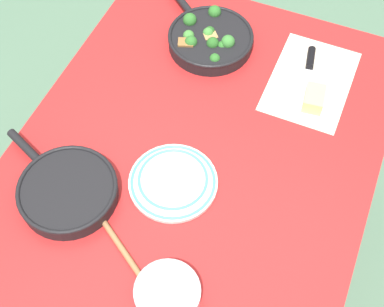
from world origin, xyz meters
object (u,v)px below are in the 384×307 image
object	(u,v)px
cheese_block	(314,99)
dinner_plate_stack	(173,181)
skillet_broccoli	(209,38)
grater_knife	(309,68)
skillet_eggs	(67,191)
prep_bowl_steel	(168,294)
wooden_spoon	(107,226)

from	to	relation	value
cheese_block	dinner_plate_stack	xyz separation A→B (m)	(-0.41, 0.27, -0.01)
skillet_broccoli	grater_knife	size ratio (longest dim) A/B	1.61
dinner_plate_stack	cheese_block	bearing A→B (deg)	-33.55
skillet_eggs	prep_bowl_steel	world-z (taller)	skillet_eggs
cheese_block	wooden_spoon	bearing A→B (deg)	147.72
skillet_broccoli	skillet_eggs	world-z (taller)	skillet_broccoli
wooden_spoon	prep_bowl_steel	xyz separation A→B (m)	(-0.11, -0.22, 0.02)
skillet_broccoli	dinner_plate_stack	size ratio (longest dim) A/B	1.54
skillet_broccoli	wooden_spoon	distance (m)	0.70
skillet_broccoli	dinner_plate_stack	distance (m)	0.53
skillet_eggs	wooden_spoon	bearing A→B (deg)	-175.30
cheese_block	skillet_broccoli	bearing A→B (deg)	74.29
dinner_plate_stack	prep_bowl_steel	distance (m)	0.31
skillet_broccoli	wooden_spoon	size ratio (longest dim) A/B	1.11
wooden_spoon	prep_bowl_steel	size ratio (longest dim) A/B	2.13
wooden_spoon	cheese_block	xyz separation A→B (m)	(0.59, -0.38, 0.01)
wooden_spoon	grater_knife	distance (m)	0.79
skillet_eggs	prep_bowl_steel	size ratio (longest dim) A/B	2.40
cheese_block	skillet_eggs	bearing A→B (deg)	137.06
skillet_eggs	wooden_spoon	world-z (taller)	skillet_eggs
dinner_plate_stack	prep_bowl_steel	xyz separation A→B (m)	(-0.29, -0.11, 0.01)
grater_knife	cheese_block	xyz separation A→B (m)	(-0.12, -0.05, 0.01)
wooden_spoon	prep_bowl_steel	distance (m)	0.24
wooden_spoon	grater_knife	size ratio (longest dim) A/B	1.46
wooden_spoon	dinner_plate_stack	xyz separation A→B (m)	(0.18, -0.10, 0.01)
wooden_spoon	cheese_block	world-z (taller)	cheese_block
skillet_broccoli	skillet_eggs	distance (m)	0.67
grater_knife	cheese_block	bearing A→B (deg)	10.51
wooden_spoon	skillet_broccoli	bearing A→B (deg)	-57.98
skillet_eggs	wooden_spoon	xyz separation A→B (m)	(-0.04, -0.14, -0.02)
skillet_broccoli	grater_knife	distance (m)	0.33
skillet_broccoli	prep_bowl_steel	bearing A→B (deg)	143.75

